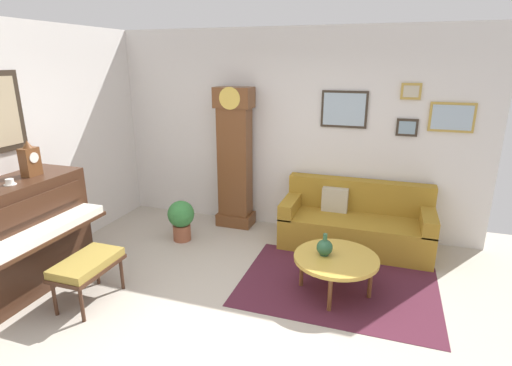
{
  "coord_description": "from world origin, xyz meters",
  "views": [
    {
      "loc": [
        1.33,
        -3.06,
        2.37
      ],
      "look_at": [
        -0.1,
        1.22,
        0.97
      ],
      "focal_mm": 28.01,
      "sensor_mm": 36.0,
      "label": 1
    }
  ],
  "objects_px": {
    "grandfather_clock": "(235,162)",
    "couch": "(355,223)",
    "teacup": "(10,182)",
    "green_jug": "(325,247)",
    "potted_plant": "(181,218)",
    "piano_bench": "(87,265)",
    "piano": "(20,236)",
    "mantel_clock": "(30,160)",
    "coffee_table": "(336,259)"
  },
  "relations": [
    {
      "from": "grandfather_clock",
      "to": "potted_plant",
      "type": "distance_m",
      "value": 1.1
    },
    {
      "from": "piano",
      "to": "piano_bench",
      "type": "relative_size",
      "value": 2.06
    },
    {
      "from": "piano",
      "to": "teacup",
      "type": "bearing_deg",
      "value": -36.08
    },
    {
      "from": "couch",
      "to": "mantel_clock",
      "type": "relative_size",
      "value": 5.0
    },
    {
      "from": "grandfather_clock",
      "to": "teacup",
      "type": "relative_size",
      "value": 17.5
    },
    {
      "from": "piano",
      "to": "coffee_table",
      "type": "bearing_deg",
      "value": 17.05
    },
    {
      "from": "teacup",
      "to": "potted_plant",
      "type": "distance_m",
      "value": 2.1
    },
    {
      "from": "teacup",
      "to": "green_jug",
      "type": "height_order",
      "value": "teacup"
    },
    {
      "from": "teacup",
      "to": "green_jug",
      "type": "xyz_separation_m",
      "value": [
        2.97,
        1.02,
        -0.72
      ]
    },
    {
      "from": "piano_bench",
      "to": "potted_plant",
      "type": "relative_size",
      "value": 1.25
    },
    {
      "from": "piano_bench",
      "to": "grandfather_clock",
      "type": "xyz_separation_m",
      "value": [
        0.67,
        2.35,
        0.56
      ]
    },
    {
      "from": "piano",
      "to": "coffee_table",
      "type": "height_order",
      "value": "piano"
    },
    {
      "from": "green_jug",
      "to": "mantel_clock",
      "type": "bearing_deg",
      "value": -167.19
    },
    {
      "from": "piano",
      "to": "potted_plant",
      "type": "relative_size",
      "value": 2.57
    },
    {
      "from": "mantel_clock",
      "to": "grandfather_clock",
      "type": "bearing_deg",
      "value": 54.05
    },
    {
      "from": "green_jug",
      "to": "potted_plant",
      "type": "xyz_separation_m",
      "value": [
        -2.04,
        0.63,
        -0.18
      ]
    },
    {
      "from": "green_jug",
      "to": "grandfather_clock",
      "type": "bearing_deg",
      "value": 138.12
    },
    {
      "from": "piano_bench",
      "to": "mantel_clock",
      "type": "height_order",
      "value": "mantel_clock"
    },
    {
      "from": "teacup",
      "to": "green_jug",
      "type": "bearing_deg",
      "value": 18.96
    },
    {
      "from": "piano",
      "to": "piano_bench",
      "type": "bearing_deg",
      "value": 0.22
    },
    {
      "from": "piano",
      "to": "mantel_clock",
      "type": "xyz_separation_m",
      "value": [
        0.0,
        0.28,
        0.76
      ]
    },
    {
      "from": "piano_bench",
      "to": "teacup",
      "type": "relative_size",
      "value": 6.03
    },
    {
      "from": "piano",
      "to": "mantel_clock",
      "type": "bearing_deg",
      "value": 89.59
    },
    {
      "from": "piano",
      "to": "mantel_clock",
      "type": "distance_m",
      "value": 0.81
    },
    {
      "from": "piano_bench",
      "to": "couch",
      "type": "distance_m",
      "value": 3.27
    },
    {
      "from": "green_jug",
      "to": "piano",
      "type": "bearing_deg",
      "value": -162.29
    },
    {
      "from": "mantel_clock",
      "to": "potted_plant",
      "type": "relative_size",
      "value": 0.68
    },
    {
      "from": "piano_bench",
      "to": "coffee_table",
      "type": "bearing_deg",
      "value": 22.51
    },
    {
      "from": "coffee_table",
      "to": "couch",
      "type": "bearing_deg",
      "value": 85.63
    },
    {
      "from": "mantel_clock",
      "to": "piano",
      "type": "bearing_deg",
      "value": -90.41
    },
    {
      "from": "couch",
      "to": "mantel_clock",
      "type": "xyz_separation_m",
      "value": [
        -3.26,
        -1.91,
        1.05
      ]
    },
    {
      "from": "couch",
      "to": "potted_plant",
      "type": "distance_m",
      "value": 2.33
    },
    {
      "from": "coffee_table",
      "to": "teacup",
      "type": "height_order",
      "value": "teacup"
    },
    {
      "from": "piano_bench",
      "to": "coffee_table",
      "type": "height_order",
      "value": "piano_bench"
    },
    {
      "from": "potted_plant",
      "to": "grandfather_clock",
      "type": "bearing_deg",
      "value": 56.11
    },
    {
      "from": "coffee_table",
      "to": "mantel_clock",
      "type": "bearing_deg",
      "value": -167.69
    },
    {
      "from": "potted_plant",
      "to": "teacup",
      "type": "bearing_deg",
      "value": -119.44
    },
    {
      "from": "grandfather_clock",
      "to": "coffee_table",
      "type": "relative_size",
      "value": 2.31
    },
    {
      "from": "grandfather_clock",
      "to": "teacup",
      "type": "xyz_separation_m",
      "value": [
        -1.44,
        -2.4,
        0.25
      ]
    },
    {
      "from": "grandfather_clock",
      "to": "couch",
      "type": "bearing_deg",
      "value": -5.14
    },
    {
      "from": "couch",
      "to": "green_jug",
      "type": "distance_m",
      "value": 1.25
    },
    {
      "from": "teacup",
      "to": "mantel_clock",
      "type": "bearing_deg",
      "value": 101.38
    },
    {
      "from": "teacup",
      "to": "potted_plant",
      "type": "bearing_deg",
      "value": 60.56
    },
    {
      "from": "mantel_clock",
      "to": "teacup",
      "type": "xyz_separation_m",
      "value": [
        0.07,
        -0.33,
        -0.15
      ]
    },
    {
      "from": "couch",
      "to": "potted_plant",
      "type": "relative_size",
      "value": 3.39
    },
    {
      "from": "couch",
      "to": "grandfather_clock",
      "type": "bearing_deg",
      "value": 174.86
    },
    {
      "from": "coffee_table",
      "to": "green_jug",
      "type": "xyz_separation_m",
      "value": [
        -0.12,
        0.0,
        0.12
      ]
    },
    {
      "from": "couch",
      "to": "teacup",
      "type": "xyz_separation_m",
      "value": [
        -3.19,
        -2.24,
        0.9
      ]
    },
    {
      "from": "mantel_clock",
      "to": "green_jug",
      "type": "xyz_separation_m",
      "value": [
        3.04,
        0.69,
        -0.86
      ]
    },
    {
      "from": "mantel_clock",
      "to": "potted_plant",
      "type": "height_order",
      "value": "mantel_clock"
    }
  ]
}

